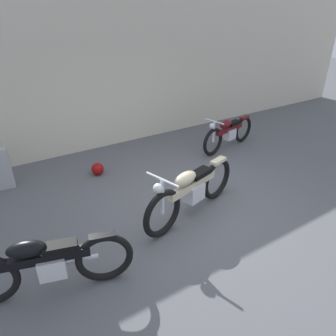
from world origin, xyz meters
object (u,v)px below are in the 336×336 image
Objects in this scene: motorcycle_maroon at (229,132)px; motorcycle_black at (46,264)px; helmet at (98,169)px; motorcycle_cream at (191,190)px.

motorcycle_maroon is 5.38m from motorcycle_black.
helmet is 0.12× the size of motorcycle_cream.
helmet is 3.08m from motorcycle_black.
motorcycle_cream is 1.08× the size of motorcycle_black.
motorcycle_cream is 2.46m from motorcycle_black.
motorcycle_maroon is at bearing -7.16° from helmet.
motorcycle_cream is at bearing -154.96° from motorcycle_black.
motorcycle_black is at bearing -121.80° from helmet.
helmet is at bearing -85.22° from motorcycle_cream.
motorcycle_cream is (-2.49, -1.82, 0.06)m from motorcycle_maroon.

